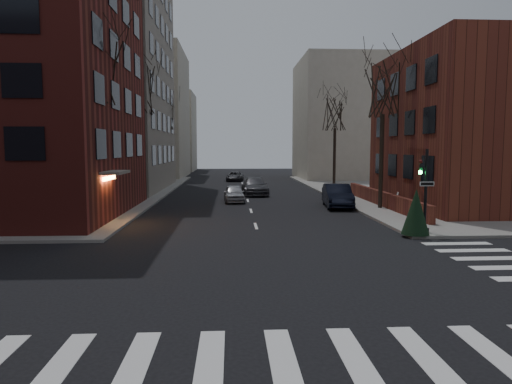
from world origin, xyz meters
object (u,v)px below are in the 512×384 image
tree_right_a (383,90)px  tree_right_b (335,113)px  traffic_signal (424,196)px  parked_sedan (337,196)px  car_lane_silver (234,193)px  car_lane_far (235,176)px  car_lane_gray (255,186)px  evergreen_shrub (416,212)px  tree_left_a (96,71)px  tree_left_b (139,90)px  sandwich_board (399,199)px  tree_left_c (164,114)px  streetlamp_near (138,147)px  streetlamp_far (172,148)px

tree_right_a → tree_right_b: size_ratio=1.06×
traffic_signal → parked_sedan: size_ratio=0.80×
parked_sedan → car_lane_silver: bearing=158.6°
tree_right_b → car_lane_far: tree_right_b is taller
car_lane_gray → evergreen_shrub: evergreen_shrub is taller
tree_right_b → evergreen_shrub: 24.39m
traffic_signal → car_lane_far: 37.71m
parked_sedan → evergreen_shrub: evergreen_shrub is taller
tree_left_a → car_lane_gray: bearing=56.4°
tree_left_b → evergreen_shrub: size_ratio=5.02×
tree_right_a → car_lane_silver: tree_right_a is taller
sandwich_board → tree_left_c: bearing=145.9°
tree_right_a → tree_right_b: 14.01m
tree_left_c → tree_left_b: bearing=-90.0°
tree_left_b → car_lane_silver: 11.64m
tree_left_c → car_lane_silver: 19.91m
tree_left_a → car_lane_far: tree_left_a is taller
tree_left_b → tree_left_c: 14.03m
streetlamp_near → tree_left_b: bearing=98.5°
streetlamp_far → tree_left_c: bearing=-106.7°
tree_left_a → sandwich_board: size_ratio=10.58×
tree_left_b → car_lane_far: (7.95, 19.64, -8.32)m
tree_right_b → tree_left_a: bearing=-134.4°
tree_left_c → streetlamp_near: (0.60, -18.00, -3.79)m
tree_right_a → tree_right_b: (0.00, 14.00, -0.44)m
tree_left_b → streetlamp_far: tree_left_b is taller
tree_right_a → tree_right_b: bearing=90.0°
tree_right_b → parked_sedan: bearing=-101.7°
tree_left_a → tree_right_b: bearing=45.6°
traffic_signal → sandwich_board: 10.44m
tree_right_a → traffic_signal: bearing=-95.5°
car_lane_gray → car_lane_far: size_ratio=1.25×
parked_sedan → evergreen_shrub: (1.14, -10.99, 0.40)m
tree_right_a → car_lane_far: (-9.65, 27.64, -7.44)m
tree_right_b → car_lane_gray: bearing=-156.1°
car_lane_gray → car_lane_far: car_lane_gray is taller
tree_right_b → streetlamp_near: tree_right_b is taller
sandwich_board → traffic_signal: bearing=-91.1°
traffic_signal → car_lane_silver: traffic_signal is taller
tree_left_c → streetlamp_far: 4.33m
tree_right_b → car_lane_gray: 11.09m
tree_left_b → car_lane_silver: size_ratio=2.78×
car_lane_silver → tree_left_a: bearing=-132.5°
car_lane_gray → evergreen_shrub: bearing=-74.5°
tree_left_c → tree_right_b: 19.34m
streetlamp_far → evergreen_shrub: (15.54, -33.50, -3.01)m
sandwich_board → evergreen_shrub: evergreen_shrub is taller
tree_right_a → car_lane_gray: 15.03m
parked_sedan → car_lane_gray: size_ratio=0.94×
tree_left_b → tree_right_b: (17.60, 6.00, -1.33)m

